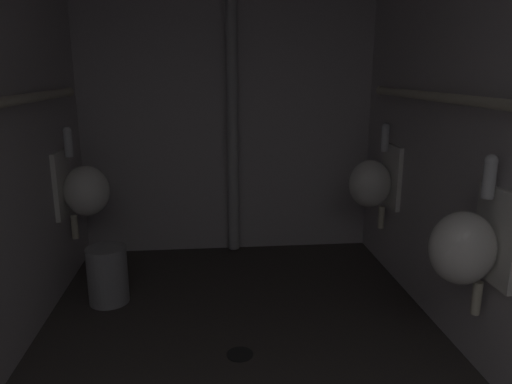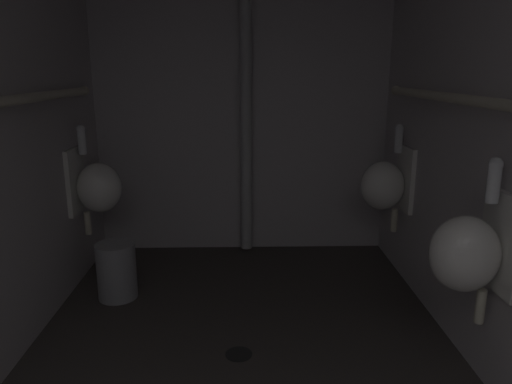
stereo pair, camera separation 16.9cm
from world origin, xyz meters
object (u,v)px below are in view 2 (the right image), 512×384
(urinal_right_mid, at_px, (470,251))
(urinal_right_far, at_px, (386,184))
(floor_drain, at_px, (239,354))
(urinal_left_mid, at_px, (96,186))
(standpipe_back_wall, at_px, (246,101))
(waste_bin, at_px, (117,271))

(urinal_right_mid, height_order, urinal_right_far, same)
(urinal_right_far, height_order, floor_drain, urinal_right_far)
(urinal_right_mid, distance_m, urinal_right_far, 1.27)
(urinal_left_mid, relative_size, standpipe_back_wall, 0.32)
(urinal_left_mid, relative_size, waste_bin, 2.07)
(urinal_right_far, bearing_deg, urinal_right_mid, -90.00)
(standpipe_back_wall, bearing_deg, floor_drain, -91.94)
(urinal_right_mid, bearing_deg, waste_bin, 151.99)
(urinal_right_mid, relative_size, standpipe_back_wall, 0.32)
(standpipe_back_wall, bearing_deg, waste_bin, -135.99)
(urinal_right_far, xyz_separation_m, standpipe_back_wall, (-0.96, 0.50, 0.53))
(urinal_right_mid, height_order, waste_bin, urinal_right_mid)
(floor_drain, bearing_deg, urinal_right_mid, -15.58)
(urinal_left_mid, xyz_separation_m, standpipe_back_wall, (1.02, 0.51, 0.53))
(standpipe_back_wall, relative_size, waste_bin, 6.46)
(urinal_left_mid, distance_m, waste_bin, 0.60)
(standpipe_back_wall, bearing_deg, urinal_left_mid, -153.44)
(standpipe_back_wall, height_order, waste_bin, standpipe_back_wall)
(floor_drain, relative_size, waste_bin, 0.38)
(standpipe_back_wall, height_order, floor_drain, standpipe_back_wall)
(urinal_right_mid, xyz_separation_m, urinal_right_far, (0.00, 1.27, 0.00))
(urinal_right_far, height_order, standpipe_back_wall, standpipe_back_wall)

